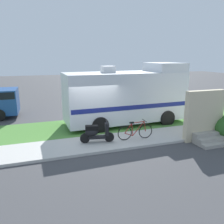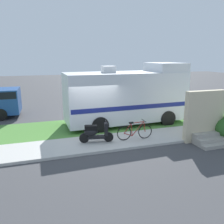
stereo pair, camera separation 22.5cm
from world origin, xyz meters
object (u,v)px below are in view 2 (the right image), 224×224
Objects in this scene: motorhome_rv at (127,96)px; bicycle at (135,132)px; scooter at (95,133)px; bottle_green at (192,128)px.

motorhome_rv is 3.18m from bicycle.
motorhome_rv reaches higher than bicycle.
scooter is 0.89× the size of bicycle.
bicycle is (-0.73, -2.86, -1.18)m from motorhome_rv.
motorhome_rv is 4.06× the size of bicycle.
bicycle is at bearing -6.42° from scooter.
bicycle is (1.85, -0.21, -0.08)m from scooter.
motorhome_rv is 4.54× the size of scooter.
motorhome_rv reaches higher than bottle_green.
motorhome_rv is 25.56× the size of bottle_green.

